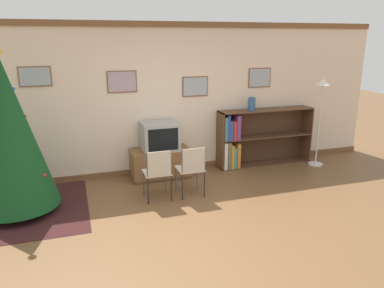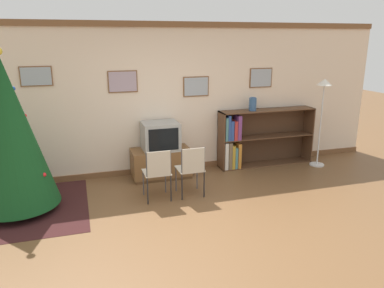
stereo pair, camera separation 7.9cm
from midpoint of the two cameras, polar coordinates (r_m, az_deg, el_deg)
ground_plane at (r=4.99m, az=0.94°, el=-13.20°), size 24.00×24.00×0.00m
wall_back at (r=6.79m, az=-5.72°, el=6.72°), size 8.88×0.11×2.70m
area_rug at (r=6.07m, az=-25.12°, el=-9.23°), size 1.91×1.94×0.01m
christmas_tree at (r=5.71m, az=-26.45°, el=1.32°), size 1.17×1.17×2.30m
tv_console at (r=6.73m, az=-5.16°, el=-2.94°), size 1.04×0.54×0.52m
television at (r=6.58m, az=-5.26°, el=1.20°), size 0.63×0.52×0.49m
folding_chair_left at (r=5.70m, az=-5.60°, el=-4.22°), size 0.40×0.40×0.82m
folding_chair_right at (r=5.83m, az=-0.45°, el=-3.68°), size 0.40×0.40×0.82m
bookshelf at (r=7.32m, az=8.34°, el=0.75°), size 1.91×0.36×1.10m
vase at (r=7.17m, az=8.77°, el=6.09°), size 0.14×0.14×0.25m
standing_lamp at (r=7.52m, az=18.83°, el=6.44°), size 0.28×0.28×1.69m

